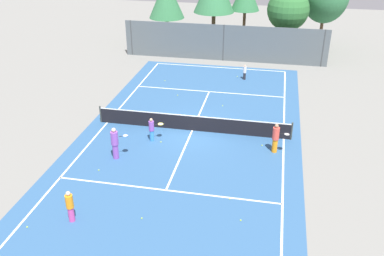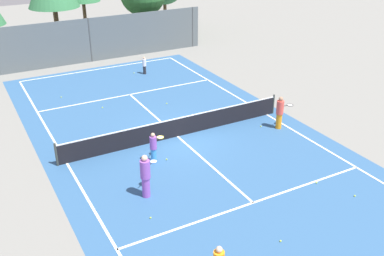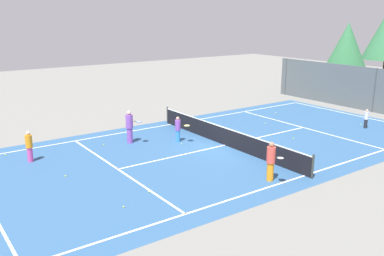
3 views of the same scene
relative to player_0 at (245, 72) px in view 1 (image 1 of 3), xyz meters
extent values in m
plane|color=slate|center=(-2.32, -9.52, -0.62)|extent=(80.00, 80.00, 0.00)
cube|color=#2D5684|center=(-2.32, -9.52, -0.62)|extent=(13.00, 25.00, 0.00)
cube|color=white|center=(-7.82, -9.52, -0.61)|extent=(0.10, 24.00, 0.01)
cube|color=white|center=(3.18, -9.52, -0.61)|extent=(0.10, 24.00, 0.01)
cube|color=white|center=(-2.32, 2.48, -0.61)|extent=(11.00, 0.10, 0.01)
cube|color=white|center=(-2.32, -15.92, -0.61)|extent=(11.00, 0.10, 0.01)
cube|color=white|center=(-2.32, -3.12, -0.61)|extent=(11.00, 0.10, 0.01)
cube|color=white|center=(-2.32, -9.52, -0.61)|extent=(0.10, 12.80, 0.01)
cylinder|color=#333833|center=(-8.22, -9.52, -0.07)|extent=(0.10, 0.10, 1.10)
cylinder|color=#333833|center=(3.58, -9.52, -0.07)|extent=(0.10, 0.10, 1.10)
cube|color=black|center=(-2.32, -9.52, -0.14)|extent=(11.80, 0.03, 0.95)
cube|color=white|center=(-2.32, -9.52, 0.36)|extent=(11.80, 0.04, 0.05)
cube|color=#515B60|center=(-2.32, 4.48, 0.98)|extent=(18.00, 0.06, 3.20)
cylinder|color=#3F4447|center=(-10.82, 4.48, 0.98)|extent=(0.12, 0.12, 3.20)
cylinder|color=#3F4447|center=(-2.32, 4.48, 0.98)|extent=(0.12, 0.12, 3.20)
cylinder|color=#3F4447|center=(6.18, 4.48, 0.98)|extent=(0.12, 0.12, 3.20)
cylinder|color=brown|center=(-3.79, 8.05, 1.14)|extent=(0.36, 0.36, 3.52)
cylinder|color=brown|center=(3.02, 6.96, 0.79)|extent=(0.48, 0.48, 2.83)
sphere|color=#2D6B33|center=(3.02, 6.96, 3.60)|extent=(3.70, 3.70, 3.70)
cylinder|color=brown|center=(-8.93, 10.23, 0.52)|extent=(0.37, 0.37, 2.29)
cylinder|color=brown|center=(6.34, 9.94, 0.96)|extent=(0.29, 0.29, 3.16)
cylinder|color=brown|center=(-1.03, 9.92, 1.09)|extent=(0.28, 0.28, 3.42)
cylinder|color=#232328|center=(0.00, 0.00, -0.34)|extent=(0.21, 0.21, 0.56)
cylinder|color=silver|center=(0.00, 0.00, 0.19)|extent=(0.26, 0.26, 0.49)
sphere|color=tan|center=(0.00, 0.00, 0.51)|extent=(0.15, 0.15, 0.15)
cylinder|color=#388CD8|center=(-4.37, -11.24, -0.28)|extent=(0.25, 0.25, 0.67)
cylinder|color=purple|center=(-4.37, -11.24, 0.34)|extent=(0.31, 0.31, 0.59)
sphere|color=tan|center=(-4.37, -11.24, 0.73)|extent=(0.18, 0.18, 0.18)
cylinder|color=black|center=(-4.11, -11.09, 0.37)|extent=(0.19, 0.13, 0.03)
torus|color=yellow|center=(-3.90, -10.96, 0.37)|extent=(0.45, 0.45, 0.03)
cylinder|color=silver|center=(-3.90, -10.96, 0.37)|extent=(0.38, 0.38, 0.00)
cylinder|color=orange|center=(2.67, -11.16, -0.22)|extent=(0.30, 0.30, 0.81)
cylinder|color=#E54C3F|center=(2.67, -11.16, 0.54)|extent=(0.37, 0.37, 0.71)
sphere|color=#A37556|center=(2.67, -11.16, 1.00)|extent=(0.22, 0.22, 0.22)
cylinder|color=black|center=(3.00, -11.20, 0.57)|extent=(0.20, 0.05, 0.03)
torus|color=black|center=(3.25, -11.22, 0.57)|extent=(0.36, 0.36, 0.03)
cylinder|color=silver|center=(3.25, -11.22, 0.57)|extent=(0.30, 0.30, 0.00)
cylinder|color=purple|center=(-5.73, -13.54, -0.19)|extent=(0.31, 0.31, 0.86)
cylinder|color=purple|center=(-5.73, -13.54, 0.61)|extent=(0.39, 0.39, 0.75)
sphere|color=beige|center=(-5.73, -13.54, 1.10)|extent=(0.23, 0.23, 0.23)
cylinder|color=black|center=(-5.44, -13.35, 0.65)|extent=(0.18, 0.13, 0.03)
torus|color=blue|center=(-5.23, -13.22, 0.65)|extent=(0.46, 0.46, 0.03)
cylinder|color=silver|center=(-5.23, -13.22, 0.65)|extent=(0.38, 0.38, 0.00)
cylinder|color=#D14799|center=(-5.74, -18.90, -0.26)|extent=(0.26, 0.26, 0.71)
cylinder|color=orange|center=(-5.74, -18.90, 0.41)|extent=(0.33, 0.33, 0.62)
sphere|color=beige|center=(-5.74, -18.90, 0.82)|extent=(0.19, 0.19, 0.19)
sphere|color=#CCE533|center=(-0.99, -5.53, -0.59)|extent=(0.07, 0.07, 0.07)
sphere|color=#CCE533|center=(-6.16, -14.92, -0.59)|extent=(0.07, 0.07, 0.07)
sphere|color=#CCE533|center=(-7.41, -19.71, -0.59)|extent=(0.07, 0.07, 0.07)
sphere|color=#CCE533|center=(1.42, -17.48, -0.59)|extent=(0.07, 0.07, 0.07)
sphere|color=#CCE533|center=(-2.82, -18.19, -0.59)|extent=(0.07, 0.07, 0.07)
sphere|color=#CCE533|center=(1.87, -9.42, -0.59)|extent=(0.07, 0.07, 0.07)
sphere|color=#CCE533|center=(-3.80, -11.37, -0.59)|extent=(0.07, 0.07, 0.07)
sphere|color=#CCE533|center=(3.04, -8.89, -0.59)|extent=(0.07, 0.07, 0.07)
sphere|color=#CCE533|center=(-6.12, -1.60, -0.59)|extent=(0.07, 0.07, 0.07)
sphere|color=#CCE533|center=(-4.45, -4.31, -0.59)|extent=(0.07, 0.07, 0.07)
sphere|color=#CCE533|center=(2.00, -8.43, -0.59)|extent=(0.07, 0.07, 0.07)
sphere|color=#CCE533|center=(0.77, -16.04, -0.59)|extent=(0.07, 0.07, 0.07)
sphere|color=#CCE533|center=(1.97, -10.62, -0.59)|extent=(0.07, 0.07, 0.07)
sphere|color=#CCE533|center=(-0.61, 0.46, -0.59)|extent=(0.07, 0.07, 0.07)
camera|label=1|loc=(2.24, -32.21, 11.34)|focal=39.87mm
camera|label=2|loc=(-11.16, -27.22, 9.45)|focal=41.87mm
camera|label=3|loc=(14.40, -23.57, 6.26)|focal=39.10mm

